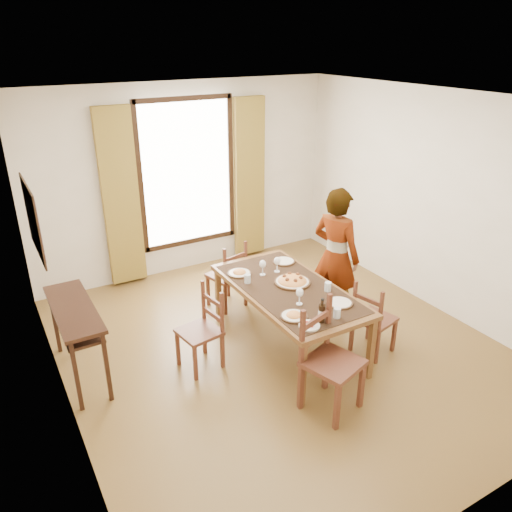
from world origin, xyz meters
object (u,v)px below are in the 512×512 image
console_table (75,317)px  pasta_platter (292,279)px  man (336,257)px  dining_table (289,293)px

console_table → pasta_platter: size_ratio=3.00×
console_table → pasta_platter: bearing=-14.8°
console_table → pasta_platter: pasta_platter is taller
man → console_table: bearing=63.1°
man → dining_table: bearing=87.3°
man → pasta_platter: size_ratio=4.22×
dining_table → pasta_platter: bearing=36.1°
console_table → dining_table: console_table is taller
dining_table → man: man is taller
console_table → pasta_platter: (2.21, -0.58, 0.12)m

